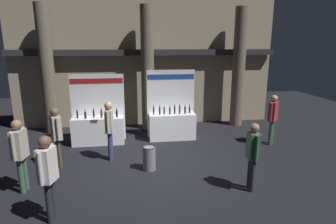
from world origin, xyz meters
TOP-DOWN VIEW (x-y plane):
  - ground_plane at (0.00, 0.00)m, footprint 24.00×24.00m
  - hall_colonnade at (0.00, 4.45)m, footprint 11.13×1.15m
  - exhibitor_booth_0 at (-1.90, 2.27)m, footprint 1.89×0.71m
  - exhibitor_booth_1 at (0.77, 2.40)m, footprint 1.79×0.66m
  - trash_bin at (-0.28, -0.18)m, footprint 0.37×0.37m
  - visitor_0 at (-3.36, -0.94)m, footprint 0.29×0.57m
  - visitor_1 at (-1.40, 0.71)m, footprint 0.24×0.51m
  - visitor_2 at (2.06, -1.66)m, footprint 0.27×0.53m
  - visitor_3 at (-2.39, -2.24)m, footprint 0.33×0.52m
  - visitor_4 at (-2.86, 0.41)m, footprint 0.40×0.54m
  - visitor_5 at (4.15, 1.26)m, footprint 0.45×0.45m

SIDE VIEW (x-z plane):
  - ground_plane at x=0.00m, z-range 0.00..0.00m
  - trash_bin at x=-0.28m, z-range 0.00..0.69m
  - exhibitor_booth_0 at x=-1.90m, z-range -0.62..1.82m
  - exhibitor_booth_1 at x=0.77m, z-range -0.66..1.89m
  - visitor_2 at x=2.06m, z-range 0.16..1.85m
  - visitor_4 at x=-2.86m, z-range 0.18..1.93m
  - visitor_5 at x=4.15m, z-range 0.18..1.96m
  - visitor_1 at x=-1.40m, z-range 0.17..1.98m
  - visitor_3 at x=-2.39m, z-range 0.18..1.97m
  - visitor_0 at x=-3.36m, z-range 0.18..1.97m
  - hall_colonnade at x=0.00m, z-range -0.07..5.64m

